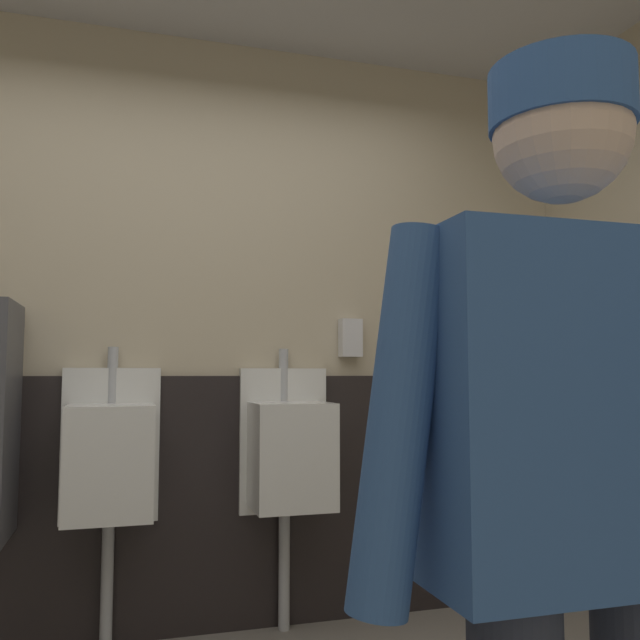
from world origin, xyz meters
The scene contains 7 objects.
wall_back centered at (0.00, 1.60, 1.34)m, with size 4.49×0.12×2.69m, color beige.
wainscot_band_back centered at (0.00, 1.53, 0.56)m, with size 3.89×0.03×1.12m, color black.
urinal_middle centered at (-0.26, 1.38, 0.78)m, with size 0.40×0.34×1.24m.
urinal_right centered at (0.49, 1.38, 0.78)m, with size 0.40×0.34×1.24m.
privacy_divider_panel centered at (-0.64, 1.31, 0.95)m, with size 0.04×0.40×0.90m, color #4C4C51.
person centered at (0.46, -0.57, 0.96)m, with size 0.71×0.60×1.62m.
soap_dispenser centered at (0.82, 1.50, 1.30)m, with size 0.10×0.07×0.18m, color silver.
Camera 1 is at (-0.20, -1.44, 1.12)m, focal length 36.83 mm.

